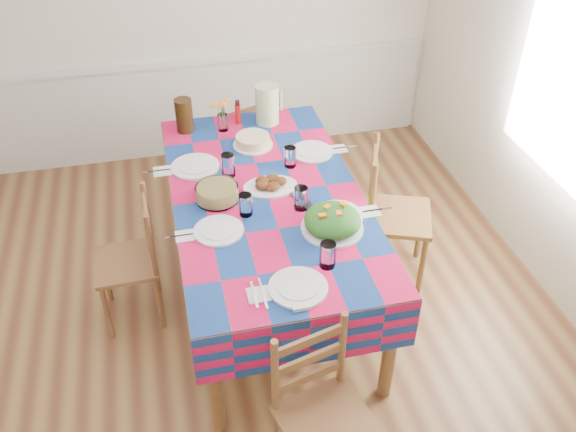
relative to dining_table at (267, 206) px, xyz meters
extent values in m
cube|color=brown|center=(-0.32, -0.43, -0.78)|extent=(4.50, 5.00, 0.04)
cube|color=silver|center=(-0.32, 2.09, 0.59)|extent=(4.50, 0.04, 2.70)
cube|color=silver|center=(-0.32, 2.04, 0.14)|extent=(4.41, 0.06, 0.04)
cube|color=silver|center=(-0.32, 2.05, -0.31)|extent=(4.41, 0.03, 0.90)
cylinder|color=brown|center=(-0.50, -1.00, -0.35)|extent=(0.08, 0.08, 0.81)
cylinder|color=brown|center=(0.50, -1.00, -0.35)|extent=(0.08, 0.08, 0.81)
cylinder|color=brown|center=(-0.50, 1.00, -0.35)|extent=(0.08, 0.08, 0.81)
cylinder|color=brown|center=(0.50, 1.00, -0.35)|extent=(0.08, 0.08, 0.81)
cube|color=brown|center=(0.00, 0.00, 0.07)|extent=(1.13, 2.14, 0.04)
cube|color=#C21045|center=(0.00, 0.00, 0.09)|extent=(1.17, 2.19, 0.01)
cube|color=#C21045|center=(-0.59, 0.00, -0.08)|extent=(0.01, 2.19, 0.34)
cube|color=#C21045|center=(0.59, 0.00, -0.08)|extent=(0.01, 2.19, 0.34)
cube|color=#C21045|center=(0.00, -1.09, -0.08)|extent=(1.17, 0.01, 0.34)
cube|color=#C21045|center=(0.00, 1.09, -0.08)|extent=(1.17, 0.01, 0.34)
cylinder|color=white|center=(-0.01, -0.88, 0.10)|extent=(0.31, 0.31, 0.02)
cylinder|color=white|center=(-0.01, -0.88, 0.12)|extent=(0.22, 0.22, 0.01)
cylinder|color=white|center=(0.19, -0.74, 0.17)|extent=(0.09, 0.09, 0.15)
cube|color=silver|center=(-0.22, -0.88, 0.10)|extent=(0.12, 0.12, 0.01)
cube|color=silver|center=(-0.24, -0.88, 0.11)|extent=(0.01, 0.20, 0.00)
cube|color=silver|center=(-0.19, -0.88, 0.11)|extent=(0.01, 0.23, 0.00)
cylinder|color=white|center=(-0.35, -0.32, 0.10)|extent=(0.29, 0.29, 0.02)
cylinder|color=white|center=(-0.35, -0.32, 0.12)|extent=(0.21, 0.21, 0.01)
cylinder|color=white|center=(-0.16, -0.19, 0.17)|extent=(0.08, 0.08, 0.14)
cube|color=silver|center=(-0.54, -0.32, 0.10)|extent=(0.11, 0.11, 0.01)
cube|color=silver|center=(-0.56, -0.32, 0.11)|extent=(0.18, 0.01, 0.00)
cube|color=silver|center=(-0.52, -0.32, 0.11)|extent=(0.22, 0.01, 0.00)
cylinder|color=white|center=(-0.40, 0.40, 0.11)|extent=(0.32, 0.32, 0.02)
cylinder|color=white|center=(-0.40, 0.40, 0.12)|extent=(0.23, 0.23, 0.01)
cylinder|color=white|center=(-0.20, 0.26, 0.17)|extent=(0.09, 0.09, 0.16)
cube|color=silver|center=(-0.62, 0.40, 0.10)|extent=(0.12, 0.12, 0.01)
cube|color=silver|center=(-0.64, 0.40, 0.11)|extent=(0.20, 0.01, 0.00)
cube|color=silver|center=(-0.60, 0.40, 0.11)|extent=(0.24, 0.01, 0.00)
cylinder|color=white|center=(0.37, -0.34, 0.10)|extent=(0.31, 0.31, 0.02)
cylinder|color=white|center=(0.37, -0.34, 0.12)|extent=(0.22, 0.22, 0.01)
cylinder|color=white|center=(0.17, -0.20, 0.17)|extent=(0.09, 0.09, 0.15)
cube|color=silver|center=(0.57, -0.34, 0.10)|extent=(0.11, 0.11, 0.01)
cube|color=silver|center=(0.55, -0.34, 0.11)|extent=(0.19, 0.01, 0.00)
cube|color=silver|center=(0.59, -0.34, 0.11)|extent=(0.23, 0.01, 0.00)
cylinder|color=white|center=(0.40, 0.41, 0.10)|extent=(0.29, 0.29, 0.02)
cylinder|color=white|center=(0.40, 0.41, 0.12)|extent=(0.21, 0.21, 0.01)
cylinder|color=white|center=(0.22, 0.28, 0.17)|extent=(0.08, 0.08, 0.14)
cube|color=silver|center=(0.60, 0.41, 0.10)|extent=(0.11, 0.11, 0.01)
cube|color=silver|center=(0.58, 0.41, 0.11)|extent=(0.18, 0.01, 0.00)
cube|color=silver|center=(0.62, 0.41, 0.11)|extent=(0.22, 0.01, 0.00)
ellipsoid|color=white|center=(0.04, 0.05, 0.11)|extent=(0.35, 0.25, 0.02)
ellipsoid|color=black|center=(0.10, 0.05, 0.14)|extent=(0.09, 0.08, 0.05)
ellipsoid|color=black|center=(0.06, 0.10, 0.14)|extent=(0.09, 0.08, 0.05)
ellipsoid|color=black|center=(-0.01, 0.08, 0.14)|extent=(0.09, 0.08, 0.05)
ellipsoid|color=black|center=(-0.02, 0.03, 0.14)|extent=(0.09, 0.08, 0.05)
ellipsoid|color=black|center=(0.04, 0.01, 0.14)|extent=(0.09, 0.08, 0.05)
cylinder|color=white|center=(0.30, -0.44, 0.11)|extent=(0.37, 0.37, 0.02)
ellipsoid|color=#104110|center=(0.30, -0.44, 0.16)|extent=(0.33, 0.33, 0.15)
cube|color=orange|center=(0.23, -0.48, 0.24)|extent=(0.04, 0.03, 0.01)
cube|color=orange|center=(0.28, -0.40, 0.24)|extent=(0.05, 0.05, 0.01)
cube|color=orange|center=(0.33, -0.48, 0.24)|extent=(0.04, 0.05, 0.01)
cube|color=orange|center=(0.37, -0.40, 0.24)|extent=(0.05, 0.05, 0.01)
cylinder|color=white|center=(-0.31, 0.01, 0.15)|extent=(0.27, 0.27, 0.10)
cylinder|color=#E0C376|center=(-0.31, 0.01, 0.15)|extent=(0.25, 0.25, 0.08)
cylinder|color=white|center=(0.02, 0.60, 0.10)|extent=(0.28, 0.28, 0.01)
cylinder|color=#D2B980|center=(0.02, 0.60, 0.14)|extent=(0.24, 0.24, 0.06)
cube|color=black|center=(0.17, -0.09, 0.10)|extent=(0.14, 0.33, 0.01)
cube|color=black|center=(0.22, -0.07, 0.10)|extent=(0.07, 0.34, 0.01)
cylinder|color=white|center=(-0.15, 0.87, 0.16)|extent=(0.07, 0.07, 0.13)
cylinder|color=#387D29|center=(-0.17, 0.87, 0.21)|extent=(0.01, 0.01, 0.18)
ellipsoid|color=orange|center=(-0.20, 0.87, 0.30)|extent=(0.06, 0.06, 0.02)
cylinder|color=#387D29|center=(-0.13, 0.88, 0.21)|extent=(0.01, 0.01, 0.18)
ellipsoid|color=orange|center=(-0.11, 0.89, 0.31)|extent=(0.06, 0.06, 0.02)
cylinder|color=#387D29|center=(-0.15, 0.85, 0.21)|extent=(0.01, 0.01, 0.18)
ellipsoid|color=orange|center=(-0.15, 0.83, 0.33)|extent=(0.06, 0.06, 0.02)
cylinder|color=red|center=(-0.02, 0.95, 0.19)|extent=(0.04, 0.04, 0.18)
cylinder|color=#C0E19F|center=(0.19, 0.91, 0.24)|extent=(0.17, 0.17, 0.30)
cylinder|color=black|center=(-0.42, 0.92, 0.22)|extent=(0.13, 0.13, 0.25)
cube|color=white|center=(-0.02, -1.02, 0.11)|extent=(0.10, 0.03, 0.02)
cylinder|color=brown|center=(0.14, -1.22, -0.53)|extent=(0.04, 0.04, 0.46)
cube|color=brown|center=(0.00, -1.43, -0.28)|extent=(0.52, 0.50, 0.03)
cylinder|color=brown|center=(-0.22, -1.30, -0.04)|extent=(0.04, 0.04, 0.51)
cylinder|color=brown|center=(0.13, -1.21, -0.04)|extent=(0.04, 0.04, 0.51)
cube|color=brown|center=(-0.05, -1.25, -0.14)|extent=(0.36, 0.11, 0.05)
cube|color=brown|center=(-0.05, -1.25, -0.01)|extent=(0.36, 0.11, 0.05)
cube|color=brown|center=(-0.05, -1.25, 0.12)|extent=(0.36, 0.11, 0.05)
cylinder|color=brown|center=(0.10, 1.63, -0.56)|extent=(0.03, 0.03, 0.40)
cylinder|color=brown|center=(-0.20, 1.52, -0.56)|extent=(0.03, 0.03, 0.40)
cylinder|color=brown|center=(0.20, 1.34, -0.56)|extent=(0.03, 0.03, 0.40)
cylinder|color=brown|center=(-0.10, 1.24, -0.56)|extent=(0.03, 0.03, 0.40)
cube|color=brown|center=(0.00, 1.43, -0.34)|extent=(0.47, 0.46, 0.03)
cylinder|color=brown|center=(0.20, 1.33, -0.14)|extent=(0.03, 0.03, 0.44)
cylinder|color=brown|center=(-0.10, 1.23, -0.14)|extent=(0.03, 0.03, 0.44)
cube|color=brown|center=(0.05, 1.28, -0.22)|extent=(0.31, 0.12, 0.04)
cube|color=brown|center=(0.05, 1.28, -0.11)|extent=(0.31, 0.12, 0.04)
cube|color=brown|center=(0.05, 1.28, 0.01)|extent=(0.31, 0.12, 0.04)
cylinder|color=brown|center=(-1.10, 0.17, -0.54)|extent=(0.04, 0.04, 0.44)
cylinder|color=brown|center=(-1.09, -0.18, -0.54)|extent=(0.04, 0.04, 0.44)
cylinder|color=brown|center=(-0.76, 0.18, -0.54)|extent=(0.04, 0.04, 0.44)
cylinder|color=brown|center=(-0.75, -0.17, -0.54)|extent=(0.04, 0.04, 0.44)
cube|color=brown|center=(-0.92, 0.00, -0.30)|extent=(0.40, 0.42, 0.03)
cylinder|color=brown|center=(-0.75, 0.18, -0.07)|extent=(0.04, 0.04, 0.49)
cylinder|color=brown|center=(-0.74, -0.17, -0.07)|extent=(0.04, 0.04, 0.49)
cube|color=brown|center=(-0.75, 0.01, -0.17)|extent=(0.03, 0.35, 0.05)
cube|color=brown|center=(-0.75, 0.01, -0.04)|extent=(0.03, 0.35, 0.05)
cube|color=brown|center=(-0.75, 0.01, 0.09)|extent=(0.03, 0.35, 0.05)
cylinder|color=brown|center=(1.03, -0.25, -0.51)|extent=(0.04, 0.04, 0.49)
cylinder|color=brown|center=(1.17, 0.12, -0.51)|extent=(0.04, 0.04, 0.49)
cylinder|color=brown|center=(0.68, -0.12, -0.51)|extent=(0.04, 0.04, 0.49)
cylinder|color=brown|center=(0.82, 0.25, -0.51)|extent=(0.04, 0.04, 0.49)
cube|color=brown|center=(0.92, 0.00, -0.25)|extent=(0.58, 0.59, 0.03)
cylinder|color=brown|center=(0.67, -0.11, 0.01)|extent=(0.04, 0.04, 0.55)
cylinder|color=brown|center=(0.81, 0.26, 0.01)|extent=(0.04, 0.04, 0.55)
cube|color=brown|center=(0.74, 0.07, -0.10)|extent=(0.16, 0.38, 0.05)
cube|color=brown|center=(0.74, 0.07, 0.05)|extent=(0.16, 0.38, 0.05)
cube|color=brown|center=(0.74, 0.07, 0.19)|extent=(0.16, 0.38, 0.05)
camera|label=1|loc=(-0.58, -3.08, 2.30)|focal=38.00mm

